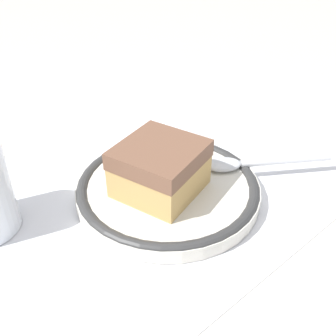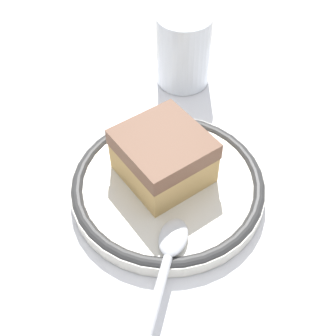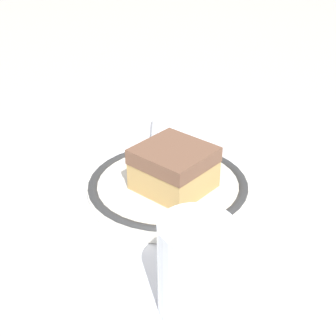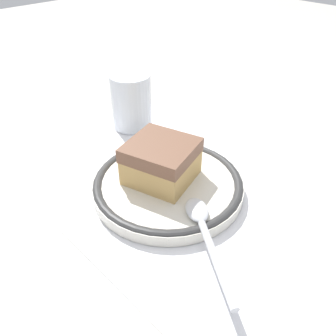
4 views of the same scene
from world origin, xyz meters
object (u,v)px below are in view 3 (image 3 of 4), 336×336
(spoon, at_px, (153,143))
(cup, at_px, (196,272))
(cake_slice, at_px, (174,168))
(plate, at_px, (168,187))

(spoon, xyz_separation_m, cup, (-0.24, 0.11, 0.02))
(spoon, relative_size, cup, 1.47)
(cake_slice, height_order, cup, cup)
(plate, height_order, cake_slice, cake_slice)
(plate, xyz_separation_m, cup, (-0.16, 0.08, 0.03))
(plate, height_order, cup, cup)
(spoon, bearing_deg, cup, 156.13)
(cup, bearing_deg, cake_slice, -27.30)
(cake_slice, distance_m, cup, 0.17)
(spoon, bearing_deg, plate, 159.14)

